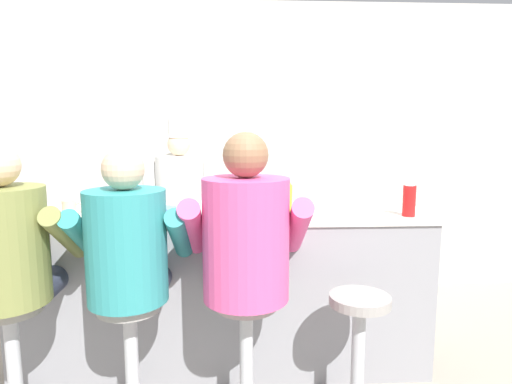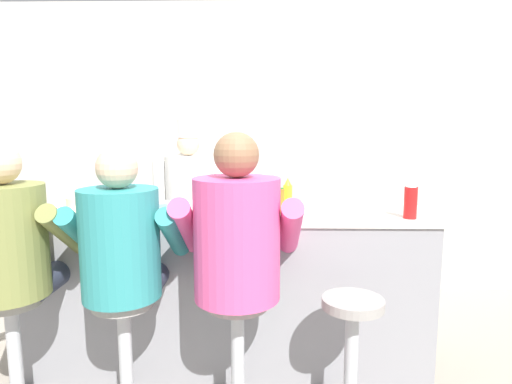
% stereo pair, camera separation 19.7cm
% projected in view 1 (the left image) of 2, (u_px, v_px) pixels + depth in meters
% --- Properties ---
extents(wall_back, '(10.00, 0.06, 2.70)m').
position_uv_depth(wall_back, '(227.00, 150.00, 4.06)').
color(wall_back, beige).
rests_on(wall_back, ground_plane).
extents(diner_counter, '(2.62, 0.72, 1.03)m').
position_uv_depth(diner_counter, '(225.00, 286.00, 2.84)').
color(diner_counter, gray).
rests_on(diner_counter, ground_plane).
extents(ketchup_bottle_red, '(0.08, 0.08, 0.25)m').
position_uv_depth(ketchup_bottle_red, '(409.00, 197.00, 2.55)').
color(ketchup_bottle_red, red).
rests_on(ketchup_bottle_red, diner_counter).
extents(mustard_bottle_yellow, '(0.06, 0.06, 0.21)m').
position_uv_depth(mustard_bottle_yellow, '(288.00, 195.00, 2.73)').
color(mustard_bottle_yellow, yellow).
rests_on(mustard_bottle_yellow, diner_counter).
extents(hot_sauce_bottle_orange, '(0.03, 0.03, 0.16)m').
position_uv_depth(hot_sauce_bottle_orange, '(282.00, 201.00, 2.65)').
color(hot_sauce_bottle_orange, orange).
rests_on(hot_sauce_bottle_orange, diner_counter).
extents(water_pitcher_clear, '(0.13, 0.11, 0.22)m').
position_uv_depth(water_pitcher_clear, '(261.00, 188.00, 2.99)').
color(water_pitcher_clear, silver).
rests_on(water_pitcher_clear, diner_counter).
extents(breakfast_plate, '(0.23, 0.23, 0.05)m').
position_uv_depth(breakfast_plate, '(112.00, 210.00, 2.68)').
color(breakfast_plate, white).
rests_on(breakfast_plate, diner_counter).
extents(cereal_bowl, '(0.16, 0.16, 0.06)m').
position_uv_depth(cereal_bowl, '(164.00, 212.00, 2.53)').
color(cereal_bowl, '#4C7FB7').
rests_on(cereal_bowl, diner_counter).
extents(coffee_mug_tan, '(0.13, 0.08, 0.10)m').
position_uv_depth(coffee_mug_tan, '(70.00, 208.00, 2.55)').
color(coffee_mug_tan, beige).
rests_on(coffee_mug_tan, diner_counter).
extents(coffee_mug_blue, '(0.12, 0.08, 0.08)m').
position_uv_depth(coffee_mug_blue, '(218.00, 211.00, 2.51)').
color(coffee_mug_blue, '#4C7AB2').
rests_on(coffee_mug_blue, diner_counter).
extents(diner_seated_olive, '(0.62, 0.61, 1.48)m').
position_uv_depth(diner_seated_olive, '(8.00, 253.00, 2.11)').
color(diner_seated_olive, '#B2B5BA').
rests_on(diner_seated_olive, ground_plane).
extents(diner_seated_teal, '(0.60, 0.59, 1.46)m').
position_uv_depth(diner_seated_teal, '(129.00, 253.00, 2.14)').
color(diner_seated_teal, '#B2B5BA').
rests_on(diner_seated_teal, ground_plane).
extents(diner_seated_pink, '(0.66, 0.65, 1.53)m').
position_uv_depth(diner_seated_pink, '(246.00, 245.00, 2.17)').
color(diner_seated_pink, '#B2B5BA').
rests_on(diner_seated_pink, ground_plane).
extents(empty_stool_round, '(0.32, 0.32, 0.69)m').
position_uv_depth(empty_stool_round, '(359.00, 337.00, 2.24)').
color(empty_stool_round, '#B2B5BA').
rests_on(empty_stool_round, ground_plane).
extents(cook_in_whites_near, '(0.64, 0.41, 1.63)m').
position_uv_depth(cook_in_whites_near, '(180.00, 204.00, 3.73)').
color(cook_in_whites_near, '#232328').
rests_on(cook_in_whites_near, ground_plane).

